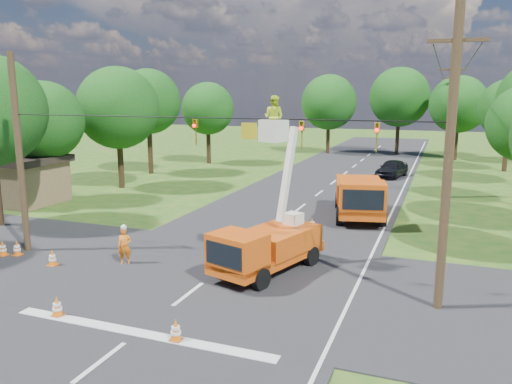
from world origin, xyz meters
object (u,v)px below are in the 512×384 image
at_px(pole_right_mid, 448,125).
at_px(tree_left_d, 118,108).
at_px(shed, 20,179).
at_px(pole_right_near, 449,160).
at_px(ground_worker, 125,246).
at_px(traffic_cone_0, 57,307).
at_px(tree_far_a, 329,102).
at_px(bucket_truck, 267,236).
at_px(traffic_cone_5, 17,248).
at_px(traffic_cone_7, 370,205).
at_px(pole_left, 19,155).
at_px(tree_left_f, 208,109).
at_px(tree_far_c, 459,104).
at_px(distant_car, 392,169).
at_px(traffic_cone_1, 176,330).
at_px(tree_left_e, 148,102).
at_px(tree_right_e, 510,109).
at_px(traffic_cone_4, 52,258).
at_px(tree_left_c, 44,121).
at_px(traffic_cone_6, 3,248).
at_px(tree_far_b, 399,97).
at_px(pole_right_far, 448,114).
at_px(traffic_cone_3, 312,224).
at_px(traffic_cone_2, 300,233).
at_px(second_truck, 360,196).

xyz_separation_m(pole_right_mid, tree_left_d, (-23.50, -5.00, 1.02)).
bearing_deg(shed, pole_right_near, -16.80).
bearing_deg(pole_right_near, ground_worker, 179.73).
height_order(traffic_cone_0, shed, shed).
bearing_deg(pole_right_near, tree_far_a, 107.43).
bearing_deg(bucket_truck, pole_right_mid, 88.70).
bearing_deg(traffic_cone_5, traffic_cone_7, 46.94).
xyz_separation_m(pole_right_mid, pole_left, (-18.00, -20.00, -0.61)).
relative_size(tree_left_f, tree_far_c, 0.92).
bearing_deg(distant_car, tree_left_d, -133.97).
height_order(traffic_cone_1, tree_left_e, tree_left_e).
height_order(traffic_cone_5, tree_right_e, tree_right_e).
distance_m(traffic_cone_1, traffic_cone_4, 9.11).
height_order(distant_car, tree_left_c, tree_left_c).
bearing_deg(tree_left_c, distant_car, 41.82).
height_order(tree_left_c, tree_left_f, tree_left_f).
xyz_separation_m(traffic_cone_6, traffic_cone_7, (14.22, 14.85, 0.00)).
relative_size(shed, tree_far_c, 0.60).
bearing_deg(shed, traffic_cone_6, -48.16).
bearing_deg(traffic_cone_7, tree_right_e, 65.73).
bearing_deg(bucket_truck, traffic_cone_7, 97.43).
bearing_deg(ground_worker, traffic_cone_1, -73.28).
bearing_deg(ground_worker, tree_left_d, 96.55).
bearing_deg(traffic_cone_6, tree_far_a, 83.58).
distance_m(tree_left_c, tree_far_b, 40.96).
distance_m(traffic_cone_1, pole_right_far, 46.02).
bearing_deg(pole_left, traffic_cone_6, -114.53).
xyz_separation_m(pole_right_near, tree_far_c, (1.00, 42.00, 0.96)).
bearing_deg(tree_right_e, distant_car, -142.06).
relative_size(traffic_cone_5, shed, 0.13).
bearing_deg(tree_far_b, traffic_cone_7, -87.67).
bearing_deg(bucket_truck, tree_far_c, 97.54).
distance_m(shed, tree_left_f, 22.60).
bearing_deg(pole_right_near, tree_far_c, 88.64).
height_order(traffic_cone_6, pole_right_near, pole_right_near).
bearing_deg(tree_far_c, tree_far_a, 176.05).
bearing_deg(traffic_cone_3, tree_left_d, 157.81).
bearing_deg(bucket_truck, traffic_cone_2, 107.97).
bearing_deg(traffic_cone_2, pole_right_mid, 64.33).
xyz_separation_m(distant_car, traffic_cone_7, (0.08, -13.65, -0.41)).
xyz_separation_m(distant_car, traffic_cone_6, (-14.14, -28.50, -0.41)).
bearing_deg(tree_left_e, tree_right_e, 23.02).
bearing_deg(traffic_cone_5, second_truck, 43.32).
bearing_deg(traffic_cone_2, tree_left_c, 171.50).
bearing_deg(tree_far_a, traffic_cone_5, -95.71).
xyz_separation_m(traffic_cone_0, traffic_cone_3, (5.17, 13.17, 0.00)).
bearing_deg(distant_car, traffic_cone_5, -102.73).
xyz_separation_m(traffic_cone_3, pole_right_mid, (6.47, 11.95, 4.75)).
height_order(pole_right_near, tree_far_c, pole_right_near).
relative_size(traffic_cone_0, tree_left_d, 0.08).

